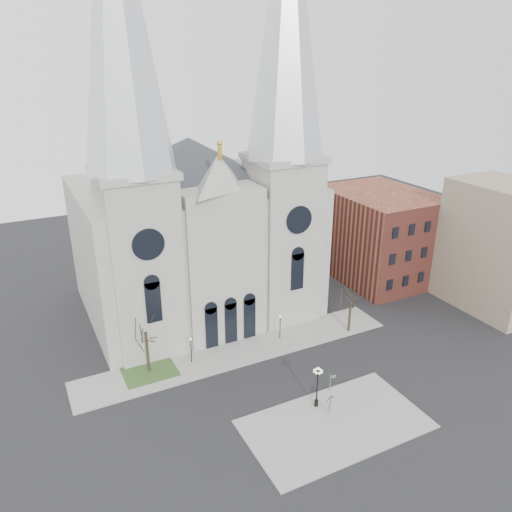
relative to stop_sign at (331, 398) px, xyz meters
name	(u,v)px	position (x,y,z in m)	size (l,w,h in m)	color
ground	(284,404)	(-3.55, 3.24, -1.81)	(160.00, 160.00, 0.00)	black
sidewalk_near	(335,424)	(-0.55, -1.76, -1.74)	(18.00, 10.00, 0.14)	gray
sidewalk_far	(239,352)	(-3.55, 14.24, -1.74)	(40.00, 6.00, 0.14)	gray
grass_patch	(149,371)	(-14.55, 15.24, -1.72)	(6.00, 5.00, 0.18)	#2E4D21
cathedral	(199,184)	(-3.55, 26.10, 16.67)	(33.00, 26.66, 54.00)	#A4A198
bg_building_brick	(378,235)	(26.45, 25.24, 5.19)	(14.00, 18.00, 14.00)	brown
bg_building_tan	(500,247)	(34.45, 9.24, 7.19)	(10.00, 14.00, 18.00)	gray
tree_left	(145,330)	(-14.55, 15.24, 3.78)	(3.20, 3.20, 7.50)	black
tree_right	(351,301)	(11.45, 12.24, 2.66)	(3.20, 3.20, 6.00)	black
ped_lamp_left	(191,346)	(-9.55, 14.74, 0.52)	(0.32, 0.32, 3.26)	black
ped_lamp_right	(280,323)	(2.45, 14.74, 0.52)	(0.32, 0.32, 3.26)	black
stop_sign	(331,398)	(0.00, 0.00, 0.00)	(0.81, 0.27, 2.32)	slate
globe_lamp	(317,382)	(-0.77, 1.34, 1.32)	(1.24, 1.24, 4.76)	black
one_way_sign	(330,402)	(-0.30, -0.31, -0.24)	(0.90, 0.28, 2.10)	slate
street_name_sign	(331,381)	(1.97, 2.72, -0.43)	(0.65, 0.21, 2.09)	slate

